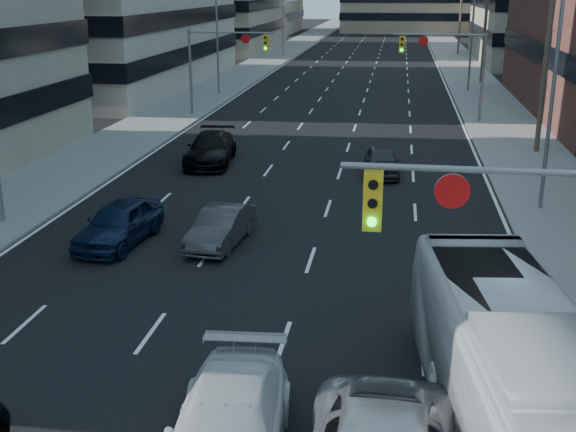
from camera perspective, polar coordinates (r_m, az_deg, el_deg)
The scene contains 20 objects.
road_surface at distance 135.06m, azimuth 6.89°, elevation 13.88°, with size 18.00×300.00×0.02m, color black.
sidewalk_left at distance 135.92m, azimuth 1.90°, elevation 14.05°, with size 5.00×300.00×0.15m, color slate.
sidewalk_right at distance 135.17m, azimuth 11.91°, elevation 13.67°, with size 5.00×300.00×0.15m, color slate.
bg_block_right at distance 137.51m, azimuth 20.94°, elevation 15.46°, with size 22.00×22.00×12.00m, color gray.
signal_near_right at distance 13.82m, azimuth 20.63°, elevation -2.75°, with size 6.59×0.33×6.00m.
signal_far_left at distance 51.36m, azimuth -5.23°, elevation 12.57°, with size 6.09×0.33×6.00m.
signal_far_right at distance 50.01m, azimuth 12.55°, elevation 12.09°, with size 6.09×0.33×6.00m.
utility_pole_block at distance 41.54m, azimuth 19.80°, elevation 12.45°, with size 2.20×0.28×11.00m.
utility_pole_midblock at distance 71.19m, azimuth 15.35°, elevation 14.66°, with size 2.20×0.28×11.00m.
utility_pole_distant at distance 101.04m, azimuth 13.49°, elevation 15.54°, with size 2.20×0.28×11.00m.
streetlight_left_mid at distance 61.62m, azimuth -5.47°, elevation 14.12°, with size 2.03×0.22×9.00m.
streetlight_left_far at distance 95.92m, azimuth -0.29°, elevation 15.48°, with size 2.03×0.22×9.00m.
streetlight_right_near at distance 30.52m, azimuth 19.93°, elevation 9.49°, with size 2.03×0.22×9.00m.
streetlight_right_far at distance 65.08m, azimuth 14.19°, elevation 13.87°, with size 2.03×0.22×9.00m.
white_van at distance 14.46m, azimuth -4.76°, elevation -16.46°, with size 2.19×5.39×1.56m, color silver.
transit_bus at distance 14.64m, azimuth 18.20°, elevation -13.23°, with size 2.65×11.33×3.16m, color silver.
sedan_blue at distance 26.51m, azimuth -13.21°, elevation -0.55°, with size 1.84×4.56×1.55m, color #0D1934.
sedan_grey_center at distance 25.88m, azimuth -5.31°, elevation -0.85°, with size 1.42×4.06×1.34m, color #363639.
sedan_black_far at distance 37.84m, azimuth -6.13°, elevation 5.30°, with size 2.21×5.44×1.58m, color black.
sedan_grey_right at distance 35.69m, azimuth 7.41°, elevation 4.32°, with size 1.61×4.00×1.36m, color #313134.
Camera 1 is at (4.45, -4.70, 8.90)m, focal length 45.00 mm.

